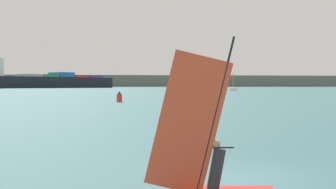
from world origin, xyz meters
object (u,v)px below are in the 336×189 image
object	(u,v)px
windsurfer	(208,153)
cargo_ship	(45,81)
small_sailboat	(233,89)
channel_buoy	(119,97)

from	to	relation	value
windsurfer	cargo_ship	xyz separation A→B (m)	(-81.86, 421.46, 6.54)
cargo_ship	small_sailboat	size ratio (longest dim) A/B	12.83
small_sailboat	windsurfer	bearing A→B (deg)	-172.85
windsurfer	channel_buoy	size ratio (longest dim) A/B	2.27
windsurfer	small_sailboat	bearing A→B (deg)	79.69
windsurfer	small_sailboat	distance (m)	211.18
windsurfer	small_sailboat	xyz separation A→B (m)	(56.96, 203.35, -0.10)
windsurfer	channel_buoy	distance (m)	58.29
channel_buoy	windsurfer	bearing A→B (deg)	-87.34
cargo_ship	channel_buoy	size ratio (longest dim) A/B	73.10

